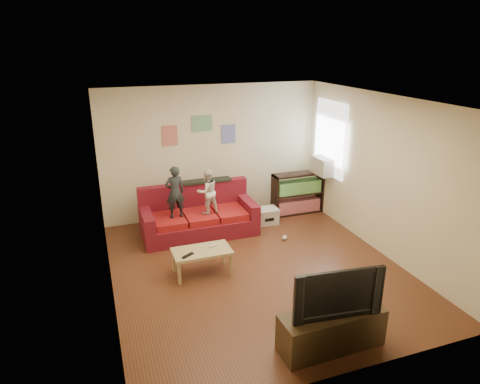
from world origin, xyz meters
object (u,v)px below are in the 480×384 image
object	(u,v)px
coffee_table	(202,253)
file_box	(266,216)
sofa	(198,217)
child_b	(207,192)
bookshelf	(297,195)
tv_stand	(331,330)
television	(335,290)
child_a	(175,192)

from	to	relation	value
coffee_table	file_box	bearing A→B (deg)	40.66
sofa	child_b	size ratio (longest dim) A/B	2.52
bookshelf	tv_stand	distance (m)	4.29
coffee_table	television	xyz separation A→B (m)	(1.01, -2.20, 0.44)
sofa	television	size ratio (longest dim) A/B	1.98
sofa	child_b	distance (m)	0.60
child_a	television	xyz separation A→B (m)	(1.14, -3.55, -0.14)
child_b	bookshelf	world-z (taller)	child_b
coffee_table	tv_stand	world-z (taller)	tv_stand
sofa	bookshelf	xyz separation A→B (m)	(2.24, 0.27, 0.08)
tv_stand	child_a	bearing A→B (deg)	106.34
child_a	tv_stand	world-z (taller)	child_a
television	file_box	bearing A→B (deg)	85.34
child_b	television	world-z (taller)	child_b
child_a	tv_stand	size ratio (longest dim) A/B	0.75
sofa	child_b	xyz separation A→B (m)	(0.15, -0.17, 0.56)
television	tv_stand	bearing A→B (deg)	0.00
sofa	file_box	size ratio (longest dim) A/B	4.68
sofa	bookshelf	distance (m)	2.26
bookshelf	television	distance (m)	4.30
bookshelf	file_box	world-z (taller)	bookshelf
coffee_table	television	size ratio (longest dim) A/B	0.84
child_b	coffee_table	bearing A→B (deg)	58.85
child_a	tv_stand	distance (m)	3.79
television	child_a	bearing A→B (deg)	114.08
coffee_table	television	bearing A→B (deg)	-65.24
television	sofa	bearing A→B (deg)	106.74
tv_stand	child_b	bearing A→B (deg)	97.18
child_b	coffee_table	size ratio (longest dim) A/B	0.93
sofa	child_b	world-z (taller)	child_b
sofa	file_box	xyz separation A→B (m)	(1.40, -0.04, -0.16)
child_a	file_box	world-z (taller)	child_a
coffee_table	tv_stand	bearing A→B (deg)	-65.24
bookshelf	tv_stand	bearing A→B (deg)	-111.28
coffee_table	tv_stand	size ratio (longest dim) A/B	0.71
file_box	television	xyz separation A→B (m)	(-0.71, -3.68, 0.63)
child_a	tv_stand	xyz separation A→B (m)	(1.14, -3.55, -0.69)
child_a	child_b	world-z (taller)	child_a
child_a	sofa	bearing A→B (deg)	-162.73
child_b	television	bearing A→B (deg)	86.89
television	child_b	bearing A→B (deg)	104.92
sofa	file_box	bearing A→B (deg)	-1.64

